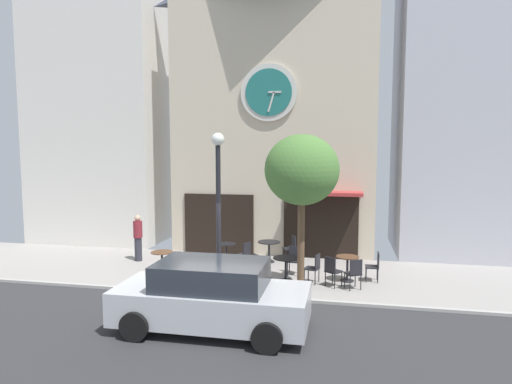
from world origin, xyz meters
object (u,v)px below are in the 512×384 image
at_px(cafe_chair_curbside, 294,258).
at_px(pedestrian_maroon, 138,237).
at_px(cafe_chair_under_awning, 375,264).
at_px(cafe_table_center_right, 269,247).
at_px(cafe_chair_corner, 259,266).
at_px(cafe_chair_left_end, 314,266).
at_px(cafe_chair_near_lamp, 291,246).
at_px(cafe_table_rightmost, 162,258).
at_px(cafe_chair_mid_row, 354,272).
at_px(cafe_table_near_door, 286,264).
at_px(street_lamp, 218,211).
at_px(cafe_table_leftmost, 347,264).
at_px(cafe_chair_near_tree, 245,253).
at_px(street_tree, 302,171).
at_px(parked_car_silver, 212,296).
at_px(cafe_chair_facing_street, 332,269).
at_px(cafe_table_center, 226,250).

xyz_separation_m(cafe_chair_curbside, pedestrian_maroon, (-5.71, 0.58, 0.33)).
bearing_deg(cafe_chair_curbside, cafe_chair_under_awning, -7.08).
height_order(cafe_table_center_right, cafe_chair_curbside, cafe_chair_curbside).
bearing_deg(cafe_table_center_right, cafe_chair_corner, -87.03).
relative_size(cafe_chair_left_end, cafe_chair_near_lamp, 1.00).
relative_size(cafe_chair_near_lamp, cafe_chair_curbside, 1.00).
distance_m(cafe_table_rightmost, cafe_chair_mid_row, 6.08).
bearing_deg(cafe_chair_curbside, cafe_table_near_door, -101.73).
distance_m(street_lamp, cafe_table_leftmost, 4.30).
bearing_deg(cafe_chair_mid_row, cafe_chair_near_tree, 156.21).
relative_size(street_tree, cafe_chair_corner, 4.94).
bearing_deg(street_tree, cafe_chair_near_tree, 134.93).
bearing_deg(street_tree, parked_car_silver, -119.90).
bearing_deg(cafe_chair_near_tree, cafe_chair_curbside, -10.82).
height_order(cafe_chair_facing_street, cafe_chair_under_awning, same).
bearing_deg(cafe_table_rightmost, cafe_table_leftmost, 3.47).
bearing_deg(street_tree, cafe_chair_curbside, 102.25).
height_order(cafe_chair_near_tree, pedestrian_maroon, pedestrian_maroon).
bearing_deg(cafe_chair_near_lamp, cafe_chair_curbside, -80.01).
bearing_deg(cafe_chair_corner, cafe_chair_under_awning, 14.65).
relative_size(cafe_chair_under_awning, cafe_chair_near_lamp, 1.00).
bearing_deg(parked_car_silver, cafe_chair_near_tree, 94.50).
bearing_deg(cafe_table_leftmost, cafe_chair_near_lamp, 132.93).
bearing_deg(parked_car_silver, cafe_chair_corner, 83.56).
xyz_separation_m(street_lamp, cafe_chair_mid_row, (3.83, 0.68, -1.75)).
xyz_separation_m(cafe_table_rightmost, cafe_table_leftmost, (5.88, 0.36, 0.03)).
distance_m(cafe_table_center_right, cafe_chair_near_tree, 1.19).
bearing_deg(cafe_chair_near_lamp, cafe_chair_near_tree, -136.38).
height_order(cafe_chair_left_end, parked_car_silver, parked_car_silver).
xyz_separation_m(cafe_table_leftmost, cafe_chair_facing_street, (-0.45, -0.66, -0.01)).
distance_m(street_tree, cafe_table_center, 4.81).
bearing_deg(street_lamp, cafe_chair_near_lamp, 65.20).
relative_size(cafe_chair_facing_street, cafe_chair_curbside, 1.00).
bearing_deg(pedestrian_maroon, cafe_table_near_door, -13.95).
xyz_separation_m(street_tree, cafe_table_center, (-2.85, 2.53, -2.93)).
bearing_deg(cafe_chair_near_lamp, cafe_chair_under_awning, -35.38).
bearing_deg(cafe_table_leftmost, cafe_chair_mid_row, -76.77).
xyz_separation_m(cafe_table_center, cafe_chair_mid_row, (4.34, -2.01, 0.03)).
xyz_separation_m(cafe_table_center_right, pedestrian_maroon, (-4.66, -0.73, 0.30)).
relative_size(cafe_chair_left_end, pedestrian_maroon, 0.54).
xyz_separation_m(street_lamp, cafe_chair_left_end, (2.67, 1.05, -1.75)).
relative_size(street_tree, cafe_table_center_right, 5.58).
height_order(cafe_chair_mid_row, parked_car_silver, parked_car_silver).
height_order(cafe_chair_under_awning, parked_car_silver, parked_car_silver).
relative_size(cafe_chair_facing_street, pedestrian_maroon, 0.54).
bearing_deg(pedestrian_maroon, parked_car_silver, -50.35).
bearing_deg(cafe_chair_under_awning, cafe_table_center_right, 155.47).
relative_size(cafe_table_center, cafe_chair_mid_row, 0.81).
height_order(cafe_table_rightmost, cafe_chair_corner, cafe_chair_corner).
bearing_deg(cafe_chair_corner, cafe_chair_mid_row, -0.97).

